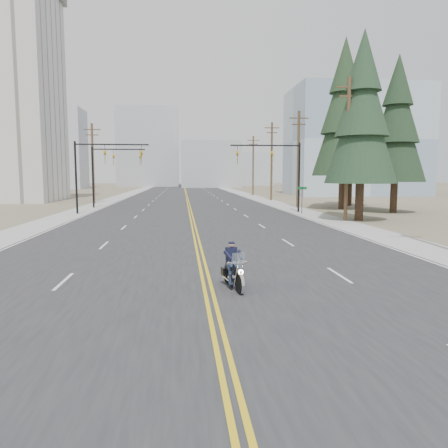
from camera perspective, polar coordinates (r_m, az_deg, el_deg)
ground_plane at (r=12.11m, az=-1.38°, el=-11.59°), size 400.00×400.00×0.00m
road at (r=81.58m, az=-4.92°, el=3.73°), size 20.00×200.00×0.01m
sidewalk_left at (r=82.27m, az=-12.97°, el=3.62°), size 3.00×200.00×0.01m
sidewalk_right at (r=82.50m, az=3.11°, el=3.78°), size 3.00×200.00×0.01m
traffic_mast_left at (r=44.27m, az=-16.26°, el=7.68°), size 7.10×0.26×7.00m
traffic_mast_right at (r=44.60m, az=7.27°, el=7.87°), size 7.10×0.26×7.00m
traffic_mast_far at (r=52.20m, az=-14.98°, el=7.41°), size 6.10×0.26×7.00m
street_sign at (r=43.13m, az=10.16°, el=3.71°), size 0.90×0.06×2.62m
utility_pole_b at (r=37.04m, az=15.82°, el=9.62°), size 2.20×0.30×11.50m
utility_pole_c at (r=51.29m, az=9.67°, el=8.52°), size 2.20×0.30×11.00m
utility_pole_d at (r=65.89m, az=6.24°, el=8.30°), size 2.20×0.30×11.50m
utility_pole_e at (r=82.60m, az=3.83°, el=7.75°), size 2.20×0.30×11.00m
utility_pole_left at (r=60.65m, az=-16.75°, el=7.76°), size 2.20×0.30×10.50m
glass_building at (r=88.07m, az=16.67°, el=10.19°), size 24.00×16.00×20.00m
haze_bldg_a at (r=131.23m, az=-20.86°, el=9.14°), size 14.00×12.00×22.00m
haze_bldg_b at (r=136.81m, az=-1.81°, el=7.74°), size 18.00×14.00×14.00m
haze_bldg_c at (r=128.27m, az=13.22°, el=8.56°), size 16.00×12.00×18.00m
haze_bldg_d at (r=152.19m, az=-9.84°, el=9.78°), size 20.00×15.00×26.00m
haze_bldg_e at (r=163.56m, az=3.62°, el=7.16°), size 14.00×14.00×12.00m
haze_bldg_f at (r=149.86m, az=-24.87°, el=7.42°), size 12.00×12.00×16.00m
motorcyclist at (r=14.43m, az=1.27°, el=-5.47°), size 1.16×2.10×1.55m
conifer_near at (r=38.32m, az=17.62°, el=13.78°), size 5.83×5.83×15.44m
conifer_mid at (r=47.33m, az=21.65°, el=12.22°), size 5.83×5.83×15.53m
conifer_tall at (r=50.56m, az=15.43°, el=13.99°), size 6.66×6.66×18.50m
conifer_far at (r=56.54m, az=16.24°, el=11.18°), size 5.67×5.67×15.19m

